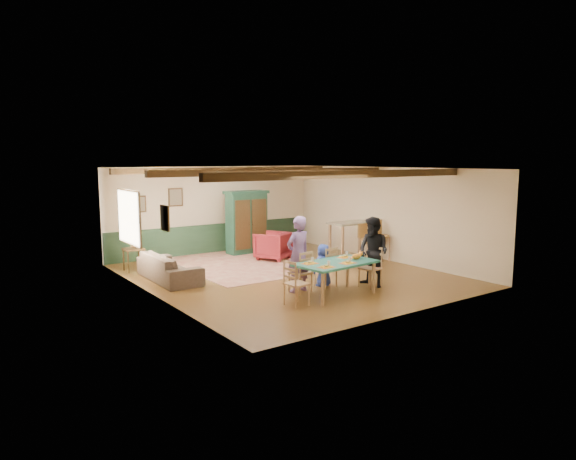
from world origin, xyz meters
TOP-DOWN VIEW (x-y plane):
  - floor at (0.00, 0.00)m, footprint 8.00×8.00m
  - wall_back at (0.00, 4.00)m, footprint 7.00×0.02m
  - wall_left at (-3.50, 0.00)m, footprint 0.02×8.00m
  - wall_right at (3.50, 0.00)m, footprint 0.02×8.00m
  - ceiling at (0.00, 0.00)m, footprint 7.00×8.00m
  - wainscot_back at (0.00, 3.98)m, footprint 6.95×0.03m
  - ceiling_beam_front at (0.00, -2.30)m, footprint 6.95×0.16m
  - ceiling_beam_mid at (0.00, 0.40)m, footprint 6.95×0.16m
  - ceiling_beam_back at (0.00, 3.00)m, footprint 6.95×0.16m
  - window_left at (-3.47, 1.70)m, footprint 0.06×1.60m
  - picture_left_wall at (-3.47, -0.60)m, footprint 0.04×0.42m
  - picture_back_a at (-1.30, 3.97)m, footprint 0.45×0.04m
  - picture_back_b at (-2.40, 3.97)m, footprint 0.38×0.04m
  - dining_table at (-0.30, -2.21)m, footprint 1.85×1.14m
  - dining_chair_far_left at (-0.76, -1.54)m, footprint 0.45×0.47m
  - dining_chair_far_right at (0.02, -1.47)m, footprint 0.45×0.47m
  - dining_chair_end_left at (-1.43, -2.32)m, footprint 0.47×0.45m
  - dining_chair_end_right at (0.82, -2.10)m, footprint 0.47×0.45m
  - person_man at (-0.77, -1.46)m, footprint 0.65×0.46m
  - person_woman at (0.92, -2.10)m, footprint 0.68×0.84m
  - person_child at (0.02, -1.39)m, footprint 0.51×0.36m
  - cat at (0.24, -2.26)m, footprint 0.36×0.17m
  - place_setting_near_left at (-0.82, -2.50)m, footprint 0.42×0.33m
  - place_setting_near_center at (-0.18, -2.44)m, footprint 0.42×0.33m
  - place_setting_far_left at (-0.86, -2.02)m, footprint 0.42×0.33m
  - place_setting_far_right at (0.21, -1.92)m, footprint 0.42×0.33m
  - area_rug at (-0.10, 1.84)m, footprint 3.64×4.32m
  - armoire at (0.74, 3.29)m, footprint 1.41×0.61m
  - armchair at (0.81, 1.92)m, footprint 1.20×1.21m
  - sofa at (-2.69, 1.22)m, footprint 0.89×2.23m
  - end_table at (-3.04, 2.75)m, footprint 0.51×0.51m
  - table_lamp at (-3.04, 2.75)m, footprint 0.32×0.32m
  - counter_table at (2.79, 0.71)m, footprint 1.35×0.82m
  - bar_stool_left at (2.70, -0.04)m, footprint 0.44×0.47m
  - bar_stool_right at (3.24, -0.09)m, footprint 0.46×0.49m

SIDE VIEW (x-z plane):
  - floor at x=0.00m, z-range 0.00..0.00m
  - area_rug at x=-0.10m, z-range 0.00..0.01m
  - end_table at x=-3.04m, z-range 0.00..0.61m
  - sofa at x=-2.69m, z-range 0.00..0.65m
  - dining_table at x=-0.30m, z-range 0.00..0.74m
  - armchair at x=0.81m, z-range 0.00..0.82m
  - wainscot_back at x=0.00m, z-range 0.00..0.90m
  - dining_chair_far_left at x=-0.76m, z-range 0.00..0.93m
  - dining_chair_far_right at x=0.02m, z-range 0.00..0.93m
  - dining_chair_end_left at x=-1.43m, z-range 0.00..0.93m
  - dining_chair_end_right at x=0.82m, z-range 0.00..0.93m
  - person_child at x=0.02m, z-range 0.00..0.99m
  - counter_table at x=2.79m, z-range 0.00..1.09m
  - bar_stool_left at x=2.70m, z-range 0.00..1.12m
  - bar_stool_right at x=3.24m, z-range 0.00..1.19m
  - place_setting_near_left at x=-0.82m, z-range 0.74..0.85m
  - place_setting_near_center at x=-0.18m, z-range 0.74..0.85m
  - place_setting_far_left at x=-0.86m, z-range 0.74..0.85m
  - place_setting_far_right at x=0.21m, z-range 0.74..0.85m
  - person_woman at x=0.92m, z-range 0.00..1.62m
  - cat at x=0.24m, z-range 0.74..0.91m
  - person_man at x=-0.77m, z-range 0.00..1.69m
  - table_lamp at x=-3.04m, z-range 0.61..1.16m
  - armoire at x=0.74m, z-range 0.00..1.96m
  - wall_back at x=0.00m, z-range 0.00..2.70m
  - wall_left at x=-3.50m, z-range 0.00..2.70m
  - wall_right at x=3.50m, z-range 0.00..2.70m
  - window_left at x=-3.47m, z-range 0.90..2.20m
  - picture_back_b at x=-2.40m, z-range 1.41..1.89m
  - picture_left_wall at x=-3.47m, z-range 1.49..2.01m
  - picture_back_a at x=-1.30m, z-range 1.52..2.08m
  - ceiling_beam_front at x=0.00m, z-range 2.53..2.69m
  - ceiling_beam_mid at x=0.00m, z-range 2.53..2.69m
  - ceiling_beam_back at x=0.00m, z-range 2.53..2.69m
  - ceiling at x=0.00m, z-range 2.69..2.71m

